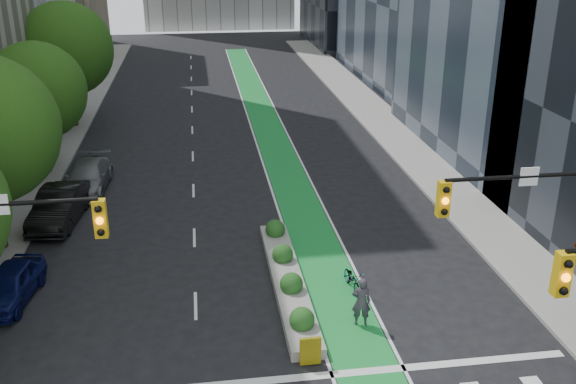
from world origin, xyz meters
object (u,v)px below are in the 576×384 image
object	(u,v)px
cyclist	(361,302)
parked_car_left_far	(88,177)
parked_car_left_mid	(59,206)
bicycle	(352,279)
median_planter	(288,277)
parked_car_left_near	(10,285)

from	to	relation	value
cyclist	parked_car_left_far	xyz separation A→B (m)	(-11.65, 15.07, -0.18)
parked_car_left_mid	bicycle	bearing A→B (deg)	-27.16
median_planter	bicycle	bearing A→B (deg)	-15.96
parked_car_left_far	parked_car_left_mid	bearing A→B (deg)	-97.04
bicycle	parked_car_left_near	bearing A→B (deg)	169.33
cyclist	parked_car_left_mid	bearing A→B (deg)	-32.07
median_planter	parked_car_left_near	world-z (taller)	parked_car_left_near
median_planter	parked_car_left_near	size ratio (longest dim) A/B	2.48
cyclist	parked_car_left_far	size ratio (longest dim) A/B	0.36
parked_car_left_mid	cyclist	bearing A→B (deg)	-34.81
parked_car_left_mid	median_planter	bearing A→B (deg)	-30.66
parked_car_left_near	parked_car_left_far	distance (m)	11.64
bicycle	cyclist	size ratio (longest dim) A/B	0.94
cyclist	parked_car_left_near	xyz separation A→B (m)	(-12.92, 3.50, -0.24)
bicycle	parked_car_left_mid	xyz separation A→B (m)	(-12.68, 8.34, 0.39)
bicycle	parked_car_left_mid	distance (m)	15.18
median_planter	bicycle	size ratio (longest dim) A/B	5.77
parked_car_left_near	cyclist	bearing A→B (deg)	-7.25
parked_car_left_mid	parked_car_left_near	bearing A→B (deg)	-87.94
median_planter	bicycle	distance (m)	2.60
cyclist	parked_car_left_far	world-z (taller)	cyclist
parked_car_left_near	parked_car_left_mid	world-z (taller)	parked_car_left_mid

